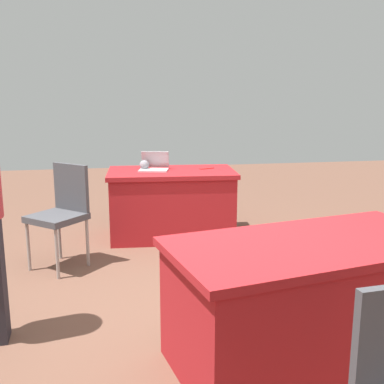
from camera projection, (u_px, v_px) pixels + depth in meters
ground_plane at (189, 314)px, 3.51m from camera, size 14.40×14.40×0.00m
table_foreground at (172, 203)px, 5.36m from camera, size 1.48×0.91×0.77m
table_mid_right at (311, 301)px, 2.85m from camera, size 1.88×1.20×0.77m
chair_near_front at (62, 209)px, 4.38m from camera, size 0.62×0.62×0.98m
laptop_silver at (154, 167)px, 5.29m from camera, size 0.38×0.36×0.21m
yarn_ball at (144, 165)px, 5.32m from camera, size 0.11×0.11×0.11m
scissors_red at (207, 168)px, 5.39m from camera, size 0.18×0.09×0.01m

